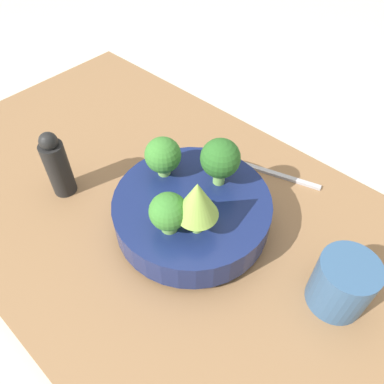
# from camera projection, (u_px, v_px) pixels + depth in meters

# --- Properties ---
(ground_plane) EXTENTS (6.00, 6.00, 0.00)m
(ground_plane) POSITION_uv_depth(u_px,v_px,m) (179.00, 233.00, 0.71)
(ground_plane) COLOR beige
(table) EXTENTS (1.17, 0.62, 0.04)m
(table) POSITION_uv_depth(u_px,v_px,m) (179.00, 227.00, 0.69)
(table) COLOR olive
(table) RESTS_ON ground_plane
(bowl) EXTENTS (0.27, 0.27, 0.07)m
(bowl) POSITION_uv_depth(u_px,v_px,m) (192.00, 211.00, 0.64)
(bowl) COLOR navy
(bowl) RESTS_ON table
(romanesco_piece_far) EXTENTS (0.06, 0.06, 0.10)m
(romanesco_piece_far) POSITION_uv_depth(u_px,v_px,m) (197.00, 200.00, 0.53)
(romanesco_piece_far) COLOR #7AB256
(romanesco_piece_far) RESTS_ON bowl
(broccoli_floret_front) EXTENTS (0.07, 0.07, 0.09)m
(broccoli_floret_front) POSITION_uv_depth(u_px,v_px,m) (220.00, 159.00, 0.61)
(broccoli_floret_front) COLOR #7AB256
(broccoli_floret_front) RESTS_ON bowl
(broccoli_floret_right) EXTENTS (0.06, 0.06, 0.07)m
(broccoli_floret_right) POSITION_uv_depth(u_px,v_px,m) (163.00, 156.00, 0.63)
(broccoli_floret_right) COLOR #7AB256
(broccoli_floret_right) RESTS_ON bowl
(broccoli_floret_back) EXTENTS (0.06, 0.06, 0.07)m
(broccoli_floret_back) POSITION_uv_depth(u_px,v_px,m) (168.00, 212.00, 0.55)
(broccoli_floret_back) COLOR #6BA34C
(broccoli_floret_back) RESTS_ON bowl
(cup) EXTENTS (0.09, 0.09, 0.09)m
(cup) POSITION_uv_depth(u_px,v_px,m) (342.00, 284.00, 0.54)
(cup) COLOR #33567F
(cup) RESTS_ON table
(pepper_mill) EXTENTS (0.04, 0.04, 0.14)m
(pepper_mill) POSITION_uv_depth(u_px,v_px,m) (57.00, 165.00, 0.68)
(pepper_mill) COLOR black
(pepper_mill) RESTS_ON table
(fork) EXTENTS (0.16, 0.06, 0.01)m
(fork) POSITION_uv_depth(u_px,v_px,m) (280.00, 176.00, 0.75)
(fork) COLOR #B2B2B7
(fork) RESTS_ON table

